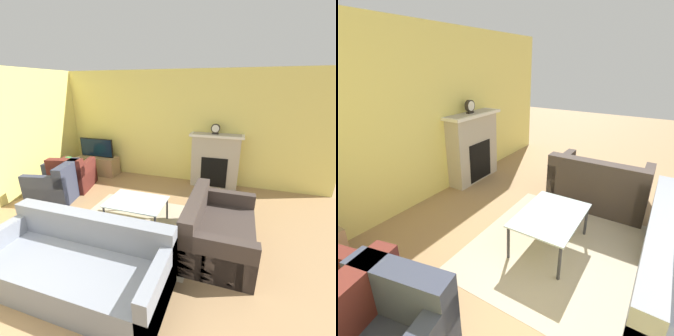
{
  "view_description": "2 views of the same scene",
  "coord_description": "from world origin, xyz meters",
  "views": [
    {
      "loc": [
        1.93,
        -0.97,
        2.34
      ],
      "look_at": [
        0.73,
        2.79,
        0.89
      ],
      "focal_mm": 24.0,
      "sensor_mm": 36.0,
      "label": 1
    },
    {
      "loc": [
        -2.21,
        1.18,
        2.14
      ],
      "look_at": [
        0.45,
        2.86,
        0.86
      ],
      "focal_mm": 28.0,
      "sensor_mm": 36.0,
      "label": 2
    }
  ],
  "objects": [
    {
      "name": "area_rug",
      "position": [
        0.35,
        2.08,
        0.0
      ],
      "size": [
        2.21,
        1.9,
        0.0
      ],
      "color": "#B7A88E",
      "rests_on": "ground_plane"
    },
    {
      "name": "armchair_by_window",
      "position": [
        -1.72,
        2.51,
        0.3
      ],
      "size": [
        1.05,
        1.0,
        0.82
      ],
      "rotation": [
        0.0,
        0.0,
        -1.36
      ],
      "color": "#33384C",
      "rests_on": "ground_plane"
    },
    {
      "name": "couch_sectional",
      "position": [
        0.24,
        0.74,
        0.29
      ],
      "size": [
        2.25,
        0.94,
        0.82
      ],
      "color": "gray",
      "rests_on": "ground_plane"
    },
    {
      "name": "coffee_table",
      "position": [
        0.35,
        2.16,
        0.41
      ],
      "size": [
        1.01,
        0.7,
        0.45
      ],
      "color": "#333338",
      "rests_on": "ground_plane"
    },
    {
      "name": "wall_back",
      "position": [
        0.0,
        4.41,
        1.35
      ],
      "size": [
        8.1,
        0.06,
        2.7
      ],
      "color": "#EADB72",
      "rests_on": "ground_plane"
    },
    {
      "name": "mantel_clock",
      "position": [
        1.41,
        4.23,
        1.41
      ],
      "size": [
        0.2,
        0.07,
        0.23
      ],
      "color": "#28231E",
      "rests_on": "fireplace"
    },
    {
      "name": "armchair_accent",
      "position": [
        -1.74,
        3.06,
        0.3
      ],
      "size": [
        0.97,
        1.01,
        0.82
      ],
      "rotation": [
        0.0,
        0.0,
        3.37
      ],
      "color": "#5B231E",
      "rests_on": "ground_plane"
    },
    {
      "name": "couch_loveseat",
      "position": [
        1.77,
        1.94,
        0.29
      ],
      "size": [
        0.97,
        1.44,
        0.82
      ],
      "rotation": [
        0.0,
        0.0,
        1.57
      ],
      "color": "#3D332D",
      "rests_on": "ground_plane"
    },
    {
      "name": "fireplace",
      "position": [
        1.45,
        4.22,
        0.67
      ],
      "size": [
        1.22,
        0.37,
        1.29
      ],
      "color": "#B2A899",
      "rests_on": "ground_plane"
    },
    {
      "name": "tv_stand",
      "position": [
        -1.72,
        4.08,
        0.25
      ],
      "size": [
        1.11,
        0.45,
        0.5
      ],
      "color": "#997A56",
      "rests_on": "ground_plane"
    },
    {
      "name": "wall_left",
      "position": [
        -2.58,
        2.19,
        1.35
      ],
      "size": [
        0.06,
        7.38,
        2.7
      ],
      "color": "#EADB72",
      "rests_on": "ground_plane"
    },
    {
      "name": "potted_plant",
      "position": [
        -2.09,
        3.36,
        0.39
      ],
      "size": [
        0.39,
        0.39,
        0.67
      ],
      "color": "#AD704C",
      "rests_on": "ground_plane"
    },
    {
      "name": "tv",
      "position": [
        -1.72,
        4.08,
        0.75
      ],
      "size": [
        0.97,
        0.06,
        0.5
      ],
      "color": "black",
      "rests_on": "tv_stand"
    },
    {
      "name": "ground_plane",
      "position": [
        0.0,
        0.0,
        0.0
      ],
      "size": [
        20.0,
        20.0,
        0.0
      ],
      "primitive_type": "plane",
      "color": "#9E7A51"
    }
  ]
}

